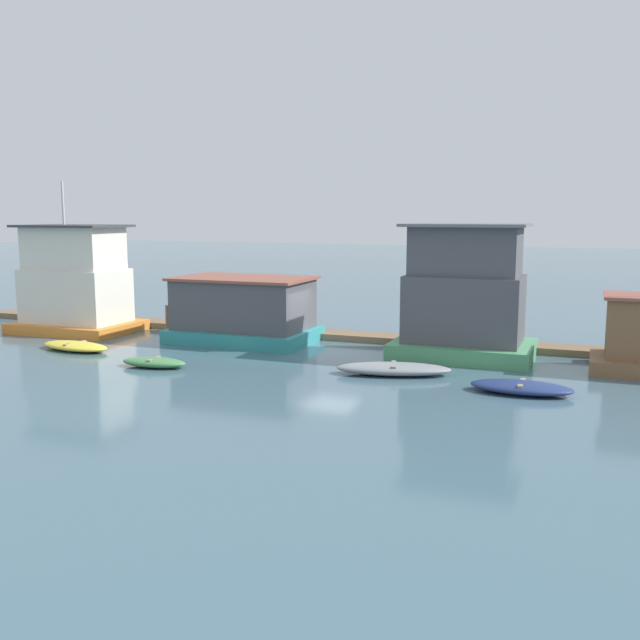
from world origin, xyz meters
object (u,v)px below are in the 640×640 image
at_px(houseboat_teal, 244,311).
at_px(mooring_post_far_right, 115,312).
at_px(dinghy_grey, 394,369).
at_px(dinghy_yellow, 75,346).
at_px(dinghy_green, 154,362).
at_px(dinghy_navy, 521,387).
at_px(houseboat_orange, 75,284).
at_px(houseboat_green, 464,298).
at_px(mooring_post_centre, 168,318).

bearing_deg(houseboat_teal, mooring_post_far_right, 171.24).
distance_m(dinghy_grey, mooring_post_far_right, 17.32).
relative_size(dinghy_yellow, dinghy_green, 1.33).
xyz_separation_m(dinghy_navy, mooring_post_far_right, (-21.06, 6.57, 0.59)).
relative_size(houseboat_orange, dinghy_yellow, 2.05).
distance_m(houseboat_green, dinghy_grey, 5.08).
height_order(dinghy_yellow, dinghy_navy, dinghy_navy).
distance_m(houseboat_teal, dinghy_yellow, 7.50).
xyz_separation_m(dinghy_grey, mooring_post_centre, (-13.19, 5.46, 0.42)).
height_order(dinghy_navy, mooring_post_far_right, mooring_post_far_right).
bearing_deg(dinghy_grey, houseboat_teal, 153.07).
xyz_separation_m(houseboat_green, mooring_post_far_right, (-18.21, 1.26, -1.65)).
bearing_deg(dinghy_yellow, houseboat_orange, 128.75).
distance_m(houseboat_orange, houseboat_green, 19.13).
xyz_separation_m(houseboat_orange, mooring_post_far_right, (0.91, 1.78, -1.61)).
xyz_separation_m(dinghy_green, mooring_post_centre, (-4.27, 7.52, 0.46)).
distance_m(dinghy_yellow, mooring_post_centre, 5.94).
height_order(houseboat_orange, dinghy_green, houseboat_orange).
distance_m(dinghy_yellow, mooring_post_far_right, 6.34).
height_order(houseboat_teal, houseboat_green, houseboat_green).
bearing_deg(houseboat_orange, dinghy_yellow, -51.25).
bearing_deg(dinghy_green, mooring_post_centre, 119.56).
relative_size(dinghy_yellow, dinghy_navy, 1.09).
distance_m(houseboat_teal, dinghy_green, 6.42).
distance_m(dinghy_yellow, dinghy_green, 5.40).
bearing_deg(dinghy_yellow, mooring_post_far_right, 111.90).
xyz_separation_m(dinghy_yellow, mooring_post_far_right, (-2.35, 5.85, 0.61)).
relative_size(dinghy_yellow, mooring_post_far_right, 2.26).
distance_m(houseboat_green, mooring_post_far_right, 18.33).
height_order(houseboat_orange, dinghy_grey, houseboat_orange).
bearing_deg(houseboat_green, mooring_post_centre, 175.20).
relative_size(dinghy_green, dinghy_navy, 0.81).
bearing_deg(houseboat_teal, dinghy_grey, -26.93).
distance_m(houseboat_teal, mooring_post_centre, 5.13).
distance_m(houseboat_green, mooring_post_centre, 15.14).
distance_m(dinghy_green, dinghy_grey, 9.16).
bearing_deg(mooring_post_far_right, dinghy_yellow, -68.10).
bearing_deg(mooring_post_far_right, houseboat_green, -3.95).
bearing_deg(mooring_post_centre, houseboat_teal, -14.32).
bearing_deg(dinghy_grey, dinghy_yellow, -178.40).
distance_m(houseboat_orange, houseboat_teal, 9.13).
distance_m(mooring_post_far_right, mooring_post_centre, 3.23).
distance_m(houseboat_green, dinghy_navy, 6.43).
distance_m(houseboat_green, dinghy_green, 12.61).
relative_size(houseboat_teal, dinghy_grey, 1.46).
distance_m(houseboat_orange, dinghy_yellow, 5.67).
bearing_deg(dinghy_yellow, houseboat_teal, 38.46).
xyz_separation_m(houseboat_teal, dinghy_grey, (8.28, -4.21, -1.20)).
bearing_deg(houseboat_orange, mooring_post_far_right, 62.85).
height_order(houseboat_teal, mooring_post_far_right, houseboat_teal).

